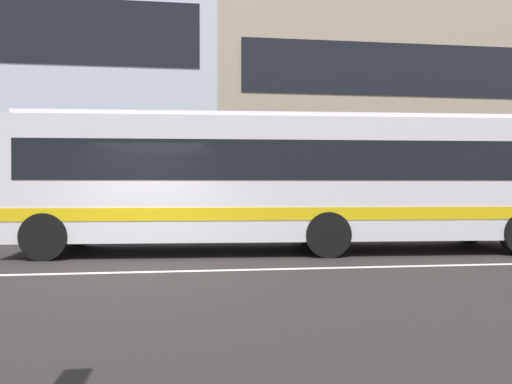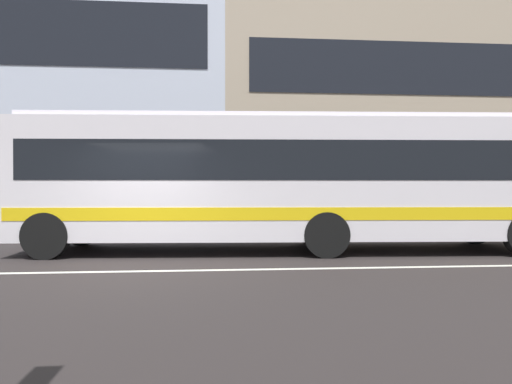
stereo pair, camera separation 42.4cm
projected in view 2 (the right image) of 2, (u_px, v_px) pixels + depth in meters
ground_plane at (129, 272)px, 8.69m from camera, size 160.00×160.00×0.00m
lane_centre_line at (129, 271)px, 8.69m from camera, size 60.00×0.16×0.01m
apartment_block_left at (44, 85)px, 24.85m from camera, size 18.66×10.48×13.74m
apartment_block_right at (453, 110)px, 26.82m from camera, size 25.82×10.48×11.77m
transit_bus at (285, 178)px, 11.54m from camera, size 12.62×3.30×3.20m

